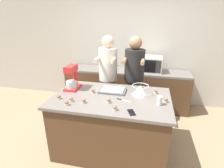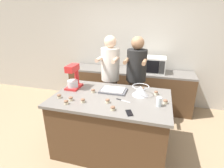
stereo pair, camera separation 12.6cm
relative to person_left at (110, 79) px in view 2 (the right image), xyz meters
The scene contains 23 objects.
ground_plane 1.23m from the person_left, 73.16° to the right, with size 16.00×16.00×0.00m, color #937A5B.
back_wall 1.22m from the person_left, 77.81° to the left, with size 10.00×0.06×2.70m.
island_counter 0.94m from the person_left, 73.16° to the right, with size 1.70×1.06×0.92m.
back_counter 0.92m from the person_left, 72.48° to the left, with size 2.80×0.60×0.88m.
person_left is the anchor object (origin of this frame).
person_right 0.49m from the person_left, ahead, with size 0.37×0.52×1.71m.
stand_mixer 0.78m from the person_left, 125.36° to the right, with size 0.20×0.30×0.39m.
mixing_bowl 0.90m from the person_left, 43.87° to the right, with size 0.25×0.25×0.15m.
baking_tray 0.63m from the person_left, 69.70° to the right, with size 0.41×0.28×0.04m.
microwave_oven 1.08m from the person_left, 45.31° to the left, with size 0.51×0.39×0.33m.
cell_phone 1.32m from the person_left, 63.87° to the right, with size 0.12×0.16×0.01m.
drinking_glass 1.29m from the person_left, 44.43° to the right, with size 0.07×0.07×0.12m.
knife 0.97m from the person_left, 63.94° to the right, with size 0.22×0.08×0.01m.
cupcake_0 1.13m from the person_left, 114.45° to the right, with size 0.06×0.06×0.06m.
cupcake_1 1.28m from the person_left, 38.70° to the right, with size 0.06×0.06×0.06m.
cupcake_2 1.02m from the person_left, 31.50° to the right, with size 0.06×0.06×0.06m.
cupcake_3 0.72m from the person_left, 95.42° to the right, with size 0.06×0.06×0.06m.
cupcake_4 1.07m from the person_left, 94.27° to the right, with size 0.06×0.06×0.06m.
cupcake_5 1.21m from the person_left, 103.16° to the right, with size 0.06×0.06×0.06m.
cupcake_6 1.10m from the person_left, 104.09° to the right, with size 0.06×0.06×0.06m.
cupcake_7 1.02m from the person_left, 75.95° to the right, with size 0.06×0.06×0.06m.
cupcake_8 1.23m from the person_left, 72.43° to the right, with size 0.06×0.06×0.06m.
cupcake_9 0.78m from the person_left, 33.53° to the right, with size 0.06×0.06×0.06m.
Camera 2 is at (0.64, -2.23, 2.01)m, focal length 28.00 mm.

